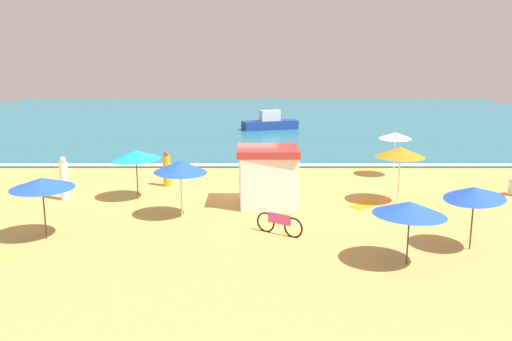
# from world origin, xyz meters

# --- Properties ---
(ground_plane) EXTENTS (60.00, 60.00, 0.00)m
(ground_plane) POSITION_xyz_m (0.00, 0.00, 0.00)
(ground_plane) COLOR #E0A856
(ocean_water) EXTENTS (60.00, 44.00, 0.10)m
(ocean_water) POSITION_xyz_m (0.00, 28.00, 0.05)
(ocean_water) COLOR teal
(ocean_water) RESTS_ON ground_plane
(wave_breaker_foam) EXTENTS (57.00, 0.70, 0.01)m
(wave_breaker_foam) POSITION_xyz_m (0.00, 6.30, 0.10)
(wave_breaker_foam) COLOR white
(wave_breaker_foam) RESTS_ON ocean_water
(lifeguard_cabana) EXTENTS (2.46, 2.24, 2.36)m
(lifeguard_cabana) POSITION_xyz_m (0.88, -1.22, 1.20)
(lifeguard_cabana) COLOR white
(lifeguard_cabana) RESTS_ON ground_plane
(beach_umbrella_0) EXTENTS (2.62, 2.62, 1.94)m
(beach_umbrella_0) POSITION_xyz_m (4.84, -7.67, 1.70)
(beach_umbrella_0) COLOR #4C3823
(beach_umbrella_0) RESTS_ON ground_plane
(beach_umbrella_1) EXTENTS (1.82, 1.83, 2.28)m
(beach_umbrella_1) POSITION_xyz_m (7.29, 3.94, 2.07)
(beach_umbrella_1) COLOR silver
(beach_umbrella_1) RESTS_ON ground_plane
(beach_umbrella_2) EXTENTS (2.47, 2.47, 2.34)m
(beach_umbrella_2) POSITION_xyz_m (6.26, -0.98, 2.13)
(beach_umbrella_2) COLOR silver
(beach_umbrella_2) RESTS_ON ground_plane
(beach_umbrella_5) EXTENTS (2.10, 2.11, 2.11)m
(beach_umbrella_5) POSITION_xyz_m (-6.61, -5.43, 1.91)
(beach_umbrella_5) COLOR #4C3823
(beach_umbrella_5) RESTS_ON ground_plane
(beach_umbrella_6) EXTENTS (2.56, 2.54, 2.15)m
(beach_umbrella_6) POSITION_xyz_m (-4.60, -0.40, 1.90)
(beach_umbrella_6) COLOR #4C3823
(beach_umbrella_6) RESTS_ON ground_plane
(beach_umbrella_8) EXTENTS (2.79, 2.79, 2.24)m
(beach_umbrella_8) POSITION_xyz_m (-2.39, -3.02, 1.96)
(beach_umbrella_8) COLOR silver
(beach_umbrella_8) RESTS_ON ground_plane
(beach_umbrella_9) EXTENTS (2.63, 2.62, 2.13)m
(beach_umbrella_9) POSITION_xyz_m (7.16, -6.44, 1.84)
(beach_umbrella_9) COLOR #4C3823
(beach_umbrella_9) RESTS_ON ground_plane
(parked_bicycle) EXTENTS (1.55, 1.05, 0.76)m
(parked_bicycle) POSITION_xyz_m (1.19, -4.99, 0.38)
(parked_bicycle) COLOR black
(parked_bicycle) RESTS_ON ground_plane
(beachgoer_0) EXTENTS (0.45, 0.45, 1.66)m
(beachgoer_0) POSITION_xyz_m (-3.73, 1.93, 0.78)
(beachgoer_0) COLOR orange
(beachgoer_0) RESTS_ON ground_plane
(beachgoer_4) EXTENTS (0.48, 0.48, 1.86)m
(beachgoer_4) POSITION_xyz_m (-7.64, -0.52, 0.88)
(beachgoer_4) COLOR white
(beachgoer_4) RESTS_ON ground_plane
(beach_towel_1) EXTENTS (1.36, 1.45, 0.01)m
(beach_towel_1) POSITION_xyz_m (4.79, -1.36, 0.01)
(beach_towel_1) COLOR orange
(beach_towel_1) RESTS_ON ground_plane
(small_boat_0) EXTENTS (4.57, 2.58, 1.50)m
(small_boat_0) POSITION_xyz_m (1.51, 20.43, 0.59)
(small_boat_0) COLOR navy
(small_boat_0) RESTS_ON ocean_water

